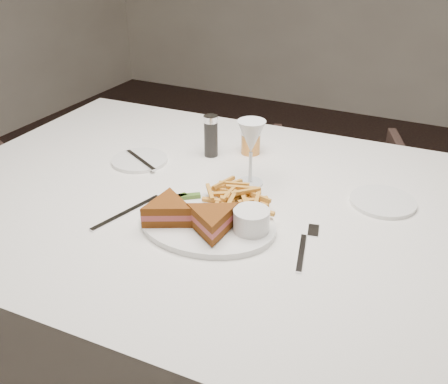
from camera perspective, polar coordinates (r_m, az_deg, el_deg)
name	(u,v)px	position (r m, az deg, el deg)	size (l,w,h in m)	color
ground	(291,334)	(1.95, 7.67, -15.82)	(5.00, 5.00, 0.00)	black
table	(232,315)	(1.46, 0.89, -13.86)	(1.58, 1.05, 0.75)	silver
chair_far	(335,195)	(2.25, 12.53, -0.35)	(0.57, 0.53, 0.58)	#49332D
table_setting	(224,194)	(1.19, -0.03, -0.24)	(0.83, 0.61, 0.18)	white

